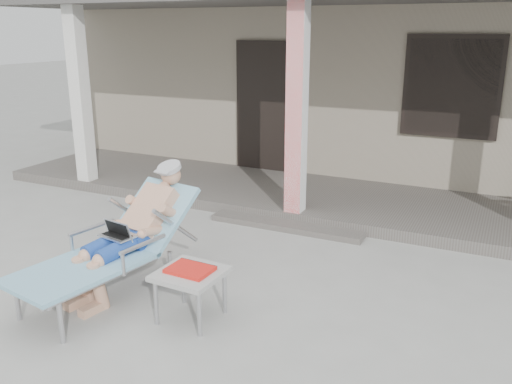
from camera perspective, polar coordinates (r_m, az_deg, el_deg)
The scene contains 7 objects.
ground at distance 5.37m, azimuth -4.57°, elevation -10.16°, with size 60.00×60.00×0.00m, color #9E9E99.
house at distance 10.92m, azimuth 12.92°, elevation 12.42°, with size 10.40×5.40×3.30m.
porch_deck at distance 7.89m, azimuth 6.36°, elevation -0.66°, with size 10.00×2.00×0.15m, color #605B56.
porch_overhang at distance 7.48m, azimuth 6.92°, elevation 19.45°, with size 10.00×2.30×2.85m.
porch_step at distance 6.88m, azimuth 3.15°, elevation -3.56°, with size 2.00×0.30×0.07m, color #605B56.
lounger at distance 5.21m, azimuth -14.11°, elevation -2.41°, with size 1.03×1.97×1.24m.
side_table at distance 4.72m, azimuth -6.92°, elevation -8.76°, with size 0.56×0.56×0.48m.
Camera 1 is at (2.44, -4.12, 2.44)m, focal length 38.00 mm.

